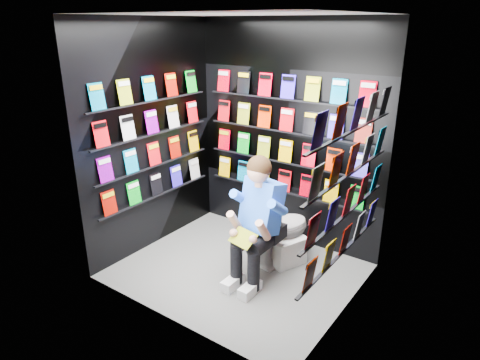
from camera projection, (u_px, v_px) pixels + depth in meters
The scene contains 14 objects.
floor at pixel (237, 271), 4.64m from camera, with size 2.40×2.40×0.00m, color #555553.
ceiling at pixel (237, 14), 3.73m from camera, with size 2.40×2.40×0.00m, color white.
wall_back at pixel (287, 135), 4.95m from camera, with size 2.40×0.04×2.60m, color black.
wall_front at pixel (164, 186), 3.42m from camera, with size 2.40×0.04×2.60m, color black.
wall_left at pixel (151, 138), 4.84m from camera, with size 0.04×2.00×2.60m, color black.
wall_right at pixel (355, 181), 3.53m from camera, with size 0.04×2.00×2.60m, color black.
comics_back at pixel (286, 136), 4.92m from camera, with size 2.10×0.06×1.37m, color red, non-canonical shape.
comics_left at pixel (153, 138), 4.82m from camera, with size 0.06×1.70×1.37m, color red, non-canonical shape.
comics_right at pixel (351, 180), 3.55m from camera, with size 0.06×1.70×1.37m, color red, non-canonical shape.
toilet at pixel (281, 230), 4.75m from camera, with size 0.42×0.75×0.73m, color silver.
longbox at pixel (288, 252), 4.72m from camera, with size 0.21×0.38×0.28m, color silver.
longbox_lid at pixel (289, 240), 4.67m from camera, with size 0.23×0.40×0.03m, color silver.
reader at pixel (263, 206), 4.31m from camera, with size 0.54×0.80×1.47m, color blue, non-canonical shape.
held_comic at pixel (243, 238), 4.12m from camera, with size 0.27×0.01×0.19m, color green.
Camera 1 is at (2.35, -3.24, 2.54)m, focal length 32.00 mm.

